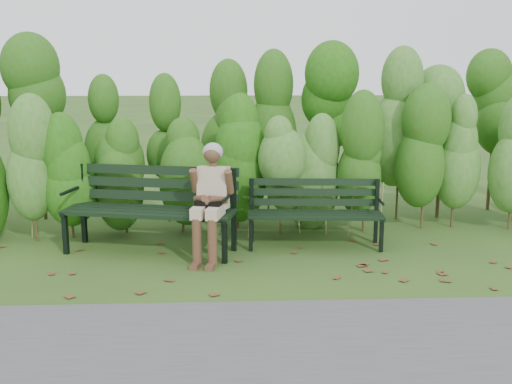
{
  "coord_description": "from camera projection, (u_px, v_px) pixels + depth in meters",
  "views": [
    {
      "loc": [
        -0.3,
        -5.99,
        2.07
      ],
      "look_at": [
        0.0,
        0.35,
        0.75
      ],
      "focal_mm": 42.0,
      "sensor_mm": 36.0,
      "label": 1
    }
  ],
  "objects": [
    {
      "name": "ground",
      "position": [
        258.0,
        268.0,
        6.3
      ],
      "size": [
        80.0,
        80.0,
        0.0
      ],
      "primitive_type": "plane",
      "color": "#2C471D"
    },
    {
      "name": "leaf_litter",
      "position": [
        244.0,
        271.0,
        6.21
      ],
      "size": [
        5.84,
        2.16,
        0.01
      ],
      "color": "brown",
      "rests_on": "ground"
    },
    {
      "name": "bench_right",
      "position": [
        315.0,
        207.0,
        7.05
      ],
      "size": [
        1.59,
        0.62,
        0.78
      ],
      "color": "black",
      "rests_on": "ground"
    },
    {
      "name": "hedge_band",
      "position": [
        251.0,
        131.0,
        7.86
      ],
      "size": [
        11.04,
        1.67,
        2.42
      ],
      "color": "#47381E",
      "rests_on": "ground"
    },
    {
      "name": "bench_left",
      "position": [
        152.0,
        202.0,
        6.83
      ],
      "size": [
        2.02,
        1.05,
        0.97
      ],
      "color": "black",
      "rests_on": "ground"
    },
    {
      "name": "footpath",
      "position": [
        273.0,
        372.0,
        4.15
      ],
      "size": [
        60.0,
        2.5,
        0.01
      ],
      "primitive_type": "cube",
      "color": "#474749",
      "rests_on": "ground"
    },
    {
      "name": "seated_woman",
      "position": [
        211.0,
        193.0,
        6.49
      ],
      "size": [
        0.5,
        0.74,
        1.27
      ],
      "color": "#C0B291",
      "rests_on": "ground"
    }
  ]
}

